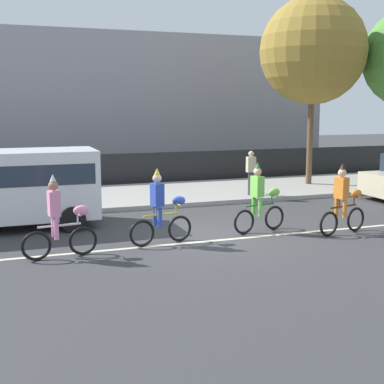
{
  "coord_description": "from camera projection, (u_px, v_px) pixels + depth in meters",
  "views": [
    {
      "loc": [
        -5.04,
        -12.8,
        3.43
      ],
      "look_at": [
        -0.06,
        1.2,
        1.0
      ],
      "focal_mm": 50.0,
      "sensor_mm": 36.0,
      "label": 1
    }
  ],
  "objects": [
    {
      "name": "ground_plane",
      "position": [
        209.0,
        236.0,
        14.12
      ],
      "size": [
        80.0,
        80.0,
        0.0
      ],
      "primitive_type": "plane",
      "color": "#38383A"
    },
    {
      "name": "road_centre_line",
      "position": [
        217.0,
        240.0,
        13.65
      ],
      "size": [
        36.0,
        0.14,
        0.01
      ],
      "primitive_type": "cube",
      "color": "beige",
      "rests_on": "ground"
    },
    {
      "name": "sidewalk_curb",
      "position": [
        147.0,
        195.0,
        20.15
      ],
      "size": [
        60.0,
        5.0,
        0.15
      ],
      "primitive_type": "cube",
      "color": "#9E9B93",
      "rests_on": "ground"
    },
    {
      "name": "fence_line",
      "position": [
        129.0,
        170.0,
        22.75
      ],
      "size": [
        40.0,
        0.08,
        1.4
      ],
      "primitive_type": "cube",
      "color": "black",
      "rests_on": "ground"
    },
    {
      "name": "building_backdrop",
      "position": [
        63.0,
        103.0,
        29.72
      ],
      "size": [
        28.0,
        8.0,
        7.08
      ],
      "primitive_type": "cube",
      "color": "#99939E",
      "rests_on": "ground"
    },
    {
      "name": "parade_cyclist_pink",
      "position": [
        60.0,
        221.0,
        11.98
      ],
      "size": [
        1.72,
        0.5,
        1.92
      ],
      "color": "black",
      "rests_on": "ground"
    },
    {
      "name": "parade_cyclist_cobalt",
      "position": [
        162.0,
        211.0,
        13.18
      ],
      "size": [
        1.7,
        0.54,
        1.92
      ],
      "color": "black",
      "rests_on": "ground"
    },
    {
      "name": "parade_cyclist_lime",
      "position": [
        260.0,
        201.0,
        14.47
      ],
      "size": [
        1.7,
        0.55,
        1.92
      ],
      "color": "black",
      "rests_on": "ground"
    },
    {
      "name": "parade_cyclist_orange",
      "position": [
        344.0,
        203.0,
        14.24
      ],
      "size": [
        1.69,
        0.58,
        1.92
      ],
      "color": "black",
      "rests_on": "ground"
    },
    {
      "name": "parked_van_white",
      "position": [
        7.0,
        183.0,
        14.78
      ],
      "size": [
        5.0,
        2.22,
        2.18
      ],
      "color": "white",
      "rests_on": "ground"
    },
    {
      "name": "street_tree_near_lamp",
      "position": [
        313.0,
        51.0,
        21.61
      ],
      "size": [
        4.33,
        4.33,
        7.61
      ],
      "color": "brown",
      "rests_on": "sidewalk_curb"
    },
    {
      "name": "pedestrian_onlooker",
      "position": [
        251.0,
        172.0,
        19.52
      ],
      "size": [
        0.32,
        0.2,
        1.62
      ],
      "color": "#33333D",
      "rests_on": "sidewalk_curb"
    }
  ]
}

